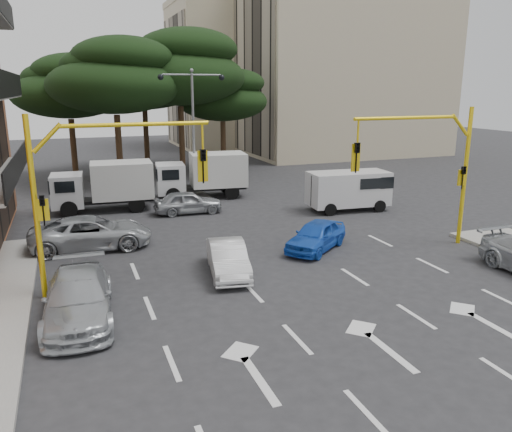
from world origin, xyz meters
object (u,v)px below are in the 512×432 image
Objects in this scene: car_silver_cross_b at (188,202)px; box_truck_b at (202,176)px; car_silver_wagon at (78,298)px; car_silver_cross_a at (92,233)px; car_white_hatch at (228,258)px; van_white at (348,191)px; car_blue_compact at (316,236)px; street_lamp_center at (193,110)px; signal_mast_right at (433,159)px; box_truck_a at (104,187)px; signal_mast_left at (93,179)px.

box_truck_b is (1.83, 3.81, 0.76)m from car_silver_cross_b.
car_silver_cross_a is at bearing 87.54° from car_silver_wagon.
car_silver_cross_a is (-4.56, 5.04, 0.09)m from car_white_hatch.
car_silver_wagon is 17.47m from van_white.
car_silver_cross_b is (-3.64, 8.29, 0.00)m from car_blue_compact.
box_truck_b is at bearing 66.63° from car_silver_wagon.
car_white_hatch is at bearing 178.24° from car_silver_cross_b.
van_white is (7.21, -6.77, -4.30)m from street_lamp_center.
car_silver_cross_b is 0.83× the size of van_white.
signal_mast_right is at bearing -64.09° from street_lamp_center.
car_silver_wagon is at bearing 175.96° from box_truck_a.
car_silver_cross_a reaches higher than car_silver_cross_b.
box_truck_a is 6.27m from box_truck_b.
signal_mast_right reaches higher than car_white_hatch.
box_truck_b reaches higher than car_white_hatch.
street_lamp_center is at bearing 115.91° from signal_mast_right.
box_truck_a is 0.98× the size of box_truck_b.
box_truck_b is (7.93, 15.56, 0.70)m from car_silver_wagon.
street_lamp_center is at bearing -34.49° from car_silver_cross_a.
signal_mast_right is at bearing -107.50° from car_silver_cross_a.
car_silver_cross_b is (6.11, 11.76, -0.06)m from car_silver_wagon.
signal_mast_right is 1.33× the size of van_white.
box_truck_b is at bearing 89.13° from car_white_hatch.
car_blue_compact is (4.43, 1.44, 0.02)m from car_white_hatch.
box_truck_b reaches higher than car_blue_compact.
signal_mast_right is 9.64m from car_white_hatch.
signal_mast_left reaches higher than car_white_hatch.
car_silver_cross_a reaches higher than car_blue_compact.
car_blue_compact reaches higher than car_white_hatch.
car_silver_wagon is at bearing -108.03° from car_blue_compact.
box_truck_a reaches higher than car_white_hatch.
signal_mast_right is 1.08× the size of box_truck_a.
van_white is at bearing -43.22° from street_lamp_center.
signal_mast_left is 1.61× the size of car_silver_cross_b.
box_truck_b reaches higher than car_silver_cross_b.
signal_mast_right is at bearing -147.31° from box_truck_b.
street_lamp_center is 6.61m from car_silver_cross_b.
car_white_hatch is 9.77m from car_silver_cross_b.
street_lamp_center is 10.78m from van_white.
signal_mast_right is 1.00× the size of signal_mast_left.
car_silver_wagon reaches higher than car_blue_compact.
car_silver_cross_b is at bearing 130.47° from signal_mast_right.
van_white is at bearing 35.79° from car_silver_wagon.
car_white_hatch is 0.66× the size of box_truck_b.
box_truck_b reaches higher than car_silver_cross_a.
car_silver_wagon is at bearing 155.47° from car_silver_cross_b.
box_truck_a is at bearing -6.21° from car_silver_cross_a.
signal_mast_right reaches higher than car_silver_cross_a.
car_silver_cross_b is (-8.28, 9.70, -3.25)m from signal_mast_right.
signal_mast_right is 15.18m from box_truck_b.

